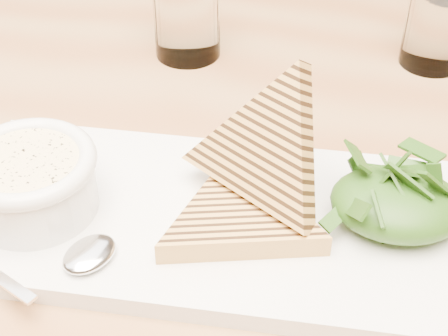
# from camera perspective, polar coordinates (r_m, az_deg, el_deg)

# --- Properties ---
(table_top) EXTENTS (1.41, 1.02, 0.04)m
(table_top) POSITION_cam_1_polar(r_m,az_deg,el_deg) (0.63, 1.10, -3.13)
(table_top) COLOR brown
(table_top) RESTS_ON ground
(platter) EXTENTS (0.45, 0.21, 0.02)m
(platter) POSITION_cam_1_polar(r_m,az_deg,el_deg) (0.57, -0.29, -4.46)
(platter) COLOR silver
(platter) RESTS_ON table_top
(soup_bowl) EXTENTS (0.10, 0.10, 0.04)m
(soup_bowl) POSITION_cam_1_polar(r_m,az_deg,el_deg) (0.58, -15.62, -1.65)
(soup_bowl) COLOR silver
(soup_bowl) RESTS_ON platter
(soup) EXTENTS (0.09, 0.09, 0.01)m
(soup) POSITION_cam_1_polar(r_m,az_deg,el_deg) (0.56, -16.06, 0.31)
(soup) COLOR beige
(soup) RESTS_ON soup_bowl
(bowl_rim) EXTENTS (0.11, 0.11, 0.01)m
(bowl_rim) POSITION_cam_1_polar(r_m,az_deg,el_deg) (0.56, -16.10, 0.47)
(bowl_rim) COLOR silver
(bowl_rim) RESTS_ON soup_bowl
(sandwich_flat) EXTENTS (0.18, 0.18, 0.02)m
(sandwich_flat) POSITION_cam_1_polar(r_m,az_deg,el_deg) (0.55, 1.30, -4.05)
(sandwich_flat) COLOR #BC8841
(sandwich_flat) RESTS_ON platter
(sandwich_lean) EXTENTS (0.22, 0.22, 0.18)m
(sandwich_lean) POSITION_cam_1_polar(r_m,az_deg,el_deg) (0.55, 3.41, 1.37)
(sandwich_lean) COLOR #BC8841
(sandwich_lean) RESTS_ON sandwich_flat
(salad_base) EXTENTS (0.11, 0.08, 0.04)m
(salad_base) POSITION_cam_1_polar(r_m,az_deg,el_deg) (0.56, 14.22, -2.89)
(salad_base) COLOR #15370B
(salad_base) RESTS_ON platter
(arugula_pile) EXTENTS (0.11, 0.10, 0.05)m
(arugula_pile) POSITION_cam_1_polar(r_m,az_deg,el_deg) (0.56, 14.32, -2.40)
(arugula_pile) COLOR #2D5116
(arugula_pile) RESTS_ON platter
(spoon_bowl) EXTENTS (0.05, 0.06, 0.01)m
(spoon_bowl) POSITION_cam_1_polar(r_m,az_deg,el_deg) (0.54, -11.13, -7.02)
(spoon_bowl) COLOR silver
(spoon_bowl) RESTS_ON platter
(glass_near) EXTENTS (0.08, 0.08, 0.12)m
(glass_near) POSITION_cam_1_polar(r_m,az_deg,el_deg) (0.79, -3.13, 13.14)
(glass_near) COLOR white
(glass_near) RESTS_ON table_top
(glass_far) EXTENTS (0.07, 0.07, 0.11)m
(glass_far) POSITION_cam_1_polar(r_m,az_deg,el_deg) (0.81, 17.42, 11.69)
(glass_far) COLOR white
(glass_far) RESTS_ON table_top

